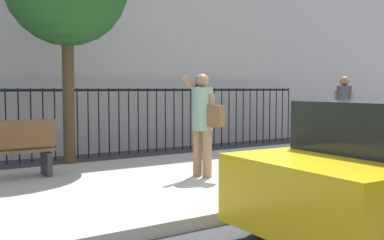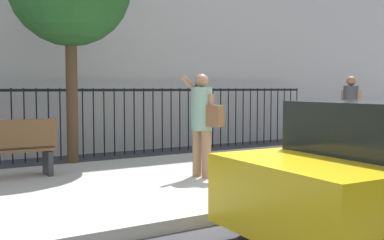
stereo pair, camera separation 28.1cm
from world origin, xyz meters
name	(u,v)px [view 1 (the left image)]	position (x,y,z in m)	size (l,w,h in m)	color
ground_plane	(287,212)	(0.00, 0.00, 0.00)	(60.00, 60.00, 0.00)	#333338
sidewalk	(192,179)	(0.00, 2.20, 0.07)	(28.00, 4.40, 0.15)	#B2ADA3
iron_fence	(104,113)	(0.00, 5.90, 1.02)	(12.03, 0.04, 1.60)	black
pedestrian_on_phone	(204,117)	(0.02, 1.90, 1.12)	(0.51, 0.71, 1.67)	#936B4C
pedestrian_walking	(344,108)	(4.75, 2.88, 1.14)	(0.40, 0.48, 1.72)	#936B4C
street_bench	(2,149)	(-2.77, 3.37, 0.65)	(1.60, 0.45, 0.95)	brown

